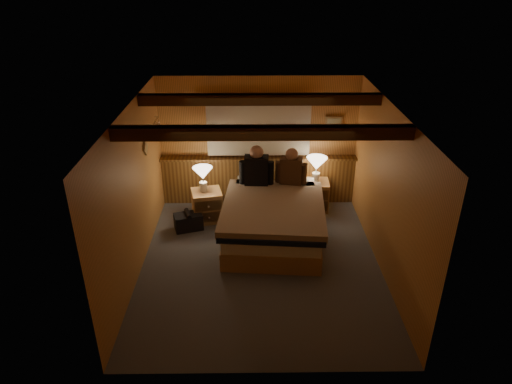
{
  "coord_description": "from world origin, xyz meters",
  "views": [
    {
      "loc": [
        -0.14,
        -5.76,
        4.1
      ],
      "look_at": [
        -0.06,
        0.4,
        1.02
      ],
      "focal_mm": 32.0,
      "sensor_mm": 36.0,
      "label": 1
    }
  ],
  "objects_px": {
    "lamp_left": "(203,175)",
    "lamp_right": "(317,165)",
    "person_left": "(256,168)",
    "duffel_bag": "(188,221)",
    "person_right": "(291,169)",
    "nightstand_left": "(207,206)",
    "nightstand_right": "(314,195)",
    "bed": "(273,220)"
  },
  "relations": [
    {
      "from": "nightstand_right",
      "to": "person_right",
      "type": "bearing_deg",
      "value": -140.92
    },
    {
      "from": "lamp_right",
      "to": "person_right",
      "type": "distance_m",
      "value": 0.59
    },
    {
      "from": "lamp_right",
      "to": "person_left",
      "type": "distance_m",
      "value": 1.14
    },
    {
      "from": "nightstand_right",
      "to": "person_right",
      "type": "height_order",
      "value": "person_right"
    },
    {
      "from": "bed",
      "to": "lamp_left",
      "type": "bearing_deg",
      "value": 154.97
    },
    {
      "from": "bed",
      "to": "lamp_left",
      "type": "height_order",
      "value": "lamp_left"
    },
    {
      "from": "person_left",
      "to": "person_right",
      "type": "xyz_separation_m",
      "value": [
        0.6,
        0.02,
        -0.02
      ]
    },
    {
      "from": "lamp_right",
      "to": "nightstand_left",
      "type": "bearing_deg",
      "value": -169.21
    },
    {
      "from": "lamp_right",
      "to": "person_left",
      "type": "xyz_separation_m",
      "value": [
        -1.08,
        -0.35,
        0.09
      ]
    },
    {
      "from": "person_left",
      "to": "lamp_left",
      "type": "bearing_deg",
      "value": -176.82
    },
    {
      "from": "lamp_right",
      "to": "person_left",
      "type": "bearing_deg",
      "value": -162.06
    },
    {
      "from": "nightstand_right",
      "to": "nightstand_left",
      "type": "bearing_deg",
      "value": -165.83
    },
    {
      "from": "person_left",
      "to": "lamp_right",
      "type": "bearing_deg",
      "value": 21.12
    },
    {
      "from": "person_left",
      "to": "person_right",
      "type": "distance_m",
      "value": 0.6
    },
    {
      "from": "nightstand_left",
      "to": "person_right",
      "type": "xyz_separation_m",
      "value": [
        1.47,
        0.04,
        0.68
      ]
    },
    {
      "from": "nightstand_right",
      "to": "lamp_left",
      "type": "relative_size",
      "value": 1.23
    },
    {
      "from": "nightstand_left",
      "to": "lamp_right",
      "type": "height_order",
      "value": "lamp_right"
    },
    {
      "from": "lamp_right",
      "to": "person_left",
      "type": "height_order",
      "value": "person_left"
    },
    {
      "from": "lamp_right",
      "to": "duffel_bag",
      "type": "height_order",
      "value": "lamp_right"
    },
    {
      "from": "bed",
      "to": "lamp_right",
      "type": "height_order",
      "value": "lamp_right"
    },
    {
      "from": "bed",
      "to": "person_left",
      "type": "bearing_deg",
      "value": 116.1
    },
    {
      "from": "nightstand_left",
      "to": "person_right",
      "type": "distance_m",
      "value": 1.62
    },
    {
      "from": "person_left",
      "to": "person_right",
      "type": "relative_size",
      "value": 1.09
    },
    {
      "from": "lamp_left",
      "to": "duffel_bag",
      "type": "bearing_deg",
      "value": -126.37
    },
    {
      "from": "lamp_right",
      "to": "duffel_bag",
      "type": "xyz_separation_m",
      "value": [
        -2.26,
        -0.69,
        -0.74
      ]
    },
    {
      "from": "bed",
      "to": "duffel_bag",
      "type": "height_order",
      "value": "bed"
    },
    {
      "from": "person_right",
      "to": "person_left",
      "type": "bearing_deg",
      "value": -166.09
    },
    {
      "from": "nightstand_left",
      "to": "lamp_right",
      "type": "bearing_deg",
      "value": -1.21
    },
    {
      "from": "nightstand_left",
      "to": "lamp_right",
      "type": "xyz_separation_m",
      "value": [
        1.95,
        0.37,
        0.61
      ]
    },
    {
      "from": "person_left",
      "to": "nightstand_right",
      "type": "bearing_deg",
      "value": 22.29
    },
    {
      "from": "person_right",
      "to": "lamp_left",
      "type": "bearing_deg",
      "value": -167.18
    },
    {
      "from": "nightstand_left",
      "to": "person_left",
      "type": "height_order",
      "value": "person_left"
    },
    {
      "from": "nightstand_left",
      "to": "person_left",
      "type": "relative_size",
      "value": 0.82
    },
    {
      "from": "person_left",
      "to": "duffel_bag",
      "type": "distance_m",
      "value": 1.48
    },
    {
      "from": "nightstand_right",
      "to": "person_left",
      "type": "bearing_deg",
      "value": -158.2
    },
    {
      "from": "lamp_left",
      "to": "lamp_right",
      "type": "distance_m",
      "value": 2.03
    },
    {
      "from": "person_right",
      "to": "bed",
      "type": "bearing_deg",
      "value": -103.26
    },
    {
      "from": "person_right",
      "to": "duffel_bag",
      "type": "relative_size",
      "value": 1.25
    },
    {
      "from": "lamp_right",
      "to": "person_right",
      "type": "height_order",
      "value": "person_right"
    },
    {
      "from": "lamp_left",
      "to": "duffel_bag",
      "type": "relative_size",
      "value": 0.84
    },
    {
      "from": "lamp_left",
      "to": "lamp_right",
      "type": "xyz_separation_m",
      "value": [
        2.0,
        0.35,
        0.02
      ]
    },
    {
      "from": "nightstand_right",
      "to": "person_left",
      "type": "relative_size",
      "value": 0.76
    }
  ]
}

